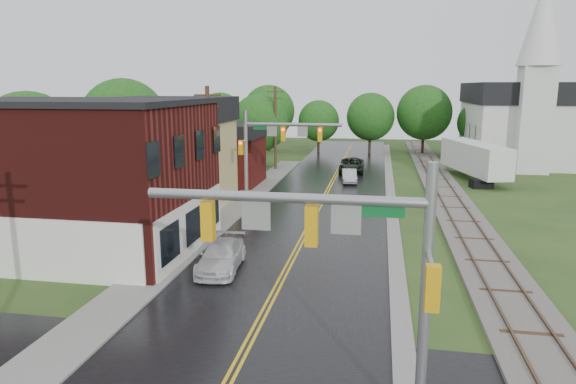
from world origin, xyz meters
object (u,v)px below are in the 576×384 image
(traffic_signal_far, at_px, (273,141))
(tree_left_a, at_px, (31,142))
(sedan_silver, at_px, (349,176))
(pickup_white, at_px, (221,256))
(tree_left_b, at_px, (125,124))
(semi_trailer, at_px, (475,158))
(brick_building, at_px, (70,175))
(tree_left_c, at_px, (200,131))
(traffic_signal_near, at_px, (341,248))
(church, at_px, (517,114))
(suv_dark, at_px, (352,165))
(utility_pole_c, at_px, (275,127))
(tree_left_e, at_px, (261,124))
(utility_pole_b, at_px, (209,151))

(traffic_signal_far, bearing_deg, tree_left_a, -162.70)
(sedan_silver, height_order, pickup_white, pickup_white)
(tree_left_b, relative_size, semi_trailer, 0.84)
(brick_building, distance_m, semi_trailer, 36.98)
(brick_building, relative_size, tree_left_c, 1.87)
(traffic_signal_near, xyz_separation_m, traffic_signal_far, (-6.94, 25.00, 0.01))
(semi_trailer, bearing_deg, tree_left_a, -149.79)
(church, xyz_separation_m, suv_dark, (-18.51, -10.13, -5.08))
(traffic_signal_near, distance_m, suv_dark, 41.87)
(utility_pole_c, xyz_separation_m, tree_left_b, (-11.05, -12.10, 1.00))
(church, height_order, suv_dark, church)
(tree_left_e, bearing_deg, utility_pole_c, -42.84)
(suv_dark, distance_m, pickup_white, 31.07)
(brick_building, xyz_separation_m, tree_left_c, (-1.36, 24.90, 0.36))
(pickup_white, bearing_deg, tree_left_e, 94.98)
(utility_pole_c, bearing_deg, traffic_signal_far, -78.91)
(traffic_signal_near, relative_size, tree_left_e, 0.90)
(brick_building, distance_m, tree_left_b, 17.80)
(traffic_signal_near, relative_size, utility_pole_b, 0.82)
(utility_pole_c, xyz_separation_m, tree_left_a, (-13.05, -22.10, 0.39))
(brick_building, bearing_deg, pickup_white, -12.75)
(tree_left_b, distance_m, suv_dark, 23.15)
(utility_pole_c, height_order, semi_trailer, utility_pole_c)
(traffic_signal_near, relative_size, suv_dark, 1.34)
(utility_pole_b, xyz_separation_m, sedan_silver, (8.41, 15.71, -4.10))
(suv_dark, height_order, pickup_white, suv_dark)
(church, distance_m, tree_left_a, 51.01)
(tree_left_c, relative_size, tree_left_e, 0.94)
(utility_pole_b, bearing_deg, tree_left_a, -179.55)
(semi_trailer, bearing_deg, utility_pole_b, -136.40)
(tree_left_b, bearing_deg, sedan_silver, 16.64)
(traffic_signal_near, relative_size, semi_trailer, 0.64)
(semi_trailer, bearing_deg, church, 62.26)
(traffic_signal_near, xyz_separation_m, tree_left_a, (-23.32, 19.90, 0.15))
(church, relative_size, pickup_white, 4.26)
(suv_dark, distance_m, semi_trailer, 12.26)
(pickup_white, height_order, semi_trailer, semi_trailer)
(tree_left_a, height_order, semi_trailer, tree_left_a)
(traffic_signal_near, distance_m, sedan_silver, 36.02)
(tree_left_c, height_order, suv_dark, tree_left_c)
(traffic_signal_far, bearing_deg, church, 48.73)
(brick_building, bearing_deg, tree_left_e, 83.29)
(traffic_signal_far, bearing_deg, semi_trailer, 40.18)
(utility_pole_b, relative_size, tree_left_a, 1.04)
(brick_building, bearing_deg, utility_pole_c, 78.91)
(utility_pole_c, bearing_deg, tree_left_c, -149.80)
(traffic_signal_near, distance_m, utility_pole_b, 22.49)
(traffic_signal_far, height_order, tree_left_c, tree_left_c)
(semi_trailer, bearing_deg, suv_dark, 169.01)
(brick_building, bearing_deg, suv_dark, 63.97)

